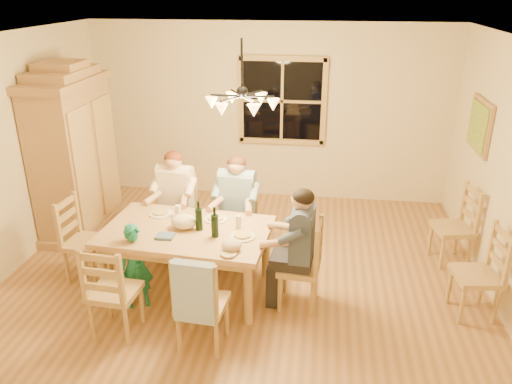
# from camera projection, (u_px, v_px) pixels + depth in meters

# --- Properties ---
(floor) EXTENTS (5.50, 5.50, 0.00)m
(floor) POSITION_uv_depth(u_px,v_px,m) (244.00, 275.00, 5.90)
(floor) COLOR #926035
(floor) RESTS_ON ground
(ceiling) EXTENTS (5.50, 5.00, 0.02)m
(ceiling) POSITION_uv_depth(u_px,v_px,m) (242.00, 38.00, 4.86)
(ceiling) COLOR white
(ceiling) RESTS_ON wall_back
(wall_back) EXTENTS (5.50, 0.02, 2.70)m
(wall_back) POSITION_uv_depth(u_px,v_px,m) (269.00, 113.00, 7.66)
(wall_back) COLOR beige
(wall_back) RESTS_ON floor
(wall_left) EXTENTS (0.02, 5.00, 2.70)m
(wall_left) POSITION_uv_depth(u_px,v_px,m) (7.00, 157.00, 5.72)
(wall_left) COLOR beige
(wall_left) RESTS_ON floor
(wall_right) EXTENTS (0.02, 5.00, 2.70)m
(wall_right) POSITION_uv_depth(u_px,v_px,m) (512.00, 181.00, 5.03)
(wall_right) COLOR beige
(wall_right) RESTS_ON floor
(window) EXTENTS (1.30, 0.06, 1.30)m
(window) POSITION_uv_depth(u_px,v_px,m) (282.00, 101.00, 7.53)
(window) COLOR black
(window) RESTS_ON wall_back
(painting) EXTENTS (0.06, 0.78, 0.64)m
(painting) POSITION_uv_depth(u_px,v_px,m) (480.00, 126.00, 6.04)
(painting) COLOR #9E7D44
(painting) RESTS_ON wall_right
(chandelier) EXTENTS (0.77, 0.68, 0.71)m
(chandelier) POSITION_uv_depth(u_px,v_px,m) (242.00, 101.00, 5.10)
(chandelier) COLOR black
(chandelier) RESTS_ON ceiling
(armoire) EXTENTS (0.66, 1.40, 2.30)m
(armoire) POSITION_uv_depth(u_px,v_px,m) (75.00, 157.00, 6.63)
(armoire) COLOR #9E7D44
(armoire) RESTS_ON floor
(dining_table) EXTENTS (1.85, 1.22, 0.76)m
(dining_table) POSITION_uv_depth(u_px,v_px,m) (187.00, 238.00, 5.37)
(dining_table) COLOR tan
(dining_table) RESTS_ON floor
(chair_far_left) EXTENTS (0.47, 0.45, 0.99)m
(chair_far_left) POSITION_uv_depth(u_px,v_px,m) (178.00, 229.00, 6.35)
(chair_far_left) COLOR tan
(chair_far_left) RESTS_ON floor
(chair_far_right) EXTENTS (0.47, 0.45, 0.99)m
(chair_far_right) POSITION_uv_depth(u_px,v_px,m) (237.00, 235.00, 6.19)
(chair_far_right) COLOR tan
(chair_far_right) RESTS_ON floor
(chair_near_left) EXTENTS (0.47, 0.45, 0.99)m
(chair_near_left) POSITION_uv_depth(u_px,v_px,m) (116.00, 305.00, 4.84)
(chair_near_left) COLOR tan
(chair_near_left) RESTS_ON floor
(chair_near_right) EXTENTS (0.47, 0.45, 0.99)m
(chair_near_right) POSITION_uv_depth(u_px,v_px,m) (203.00, 317.00, 4.67)
(chair_near_right) COLOR tan
(chair_near_right) RESTS_ON floor
(chair_end_left) EXTENTS (0.45, 0.47, 0.99)m
(chair_end_left) POSITION_uv_depth(u_px,v_px,m) (88.00, 254.00, 5.75)
(chair_end_left) COLOR tan
(chair_end_left) RESTS_ON floor
(chair_end_right) EXTENTS (0.45, 0.47, 0.99)m
(chair_end_right) POSITION_uv_depth(u_px,v_px,m) (299.00, 279.00, 5.26)
(chair_end_right) COLOR tan
(chair_end_right) RESTS_ON floor
(adult_woman) EXTENTS (0.42, 0.45, 0.87)m
(adult_woman) POSITION_uv_depth(u_px,v_px,m) (175.00, 190.00, 6.14)
(adult_woman) COLOR beige
(adult_woman) RESTS_ON floor
(adult_plaid_man) EXTENTS (0.42, 0.45, 0.87)m
(adult_plaid_man) POSITION_uv_depth(u_px,v_px,m) (237.00, 195.00, 5.98)
(adult_plaid_man) COLOR #306185
(adult_plaid_man) RESTS_ON floor
(adult_slate_man) EXTENTS (0.45, 0.42, 0.87)m
(adult_slate_man) POSITION_uv_depth(u_px,v_px,m) (300.00, 234.00, 5.06)
(adult_slate_man) COLOR #3D4862
(adult_slate_man) RESTS_ON floor
(towel) EXTENTS (0.39, 0.13, 0.58)m
(towel) POSITION_uv_depth(u_px,v_px,m) (194.00, 292.00, 4.34)
(towel) COLOR #92A8C5
(towel) RESTS_ON chair_near_right
(wine_bottle_a) EXTENTS (0.08, 0.08, 0.33)m
(wine_bottle_a) POSITION_uv_depth(u_px,v_px,m) (199.00, 216.00, 5.26)
(wine_bottle_a) COLOR black
(wine_bottle_a) RESTS_ON dining_table
(wine_bottle_b) EXTENTS (0.08, 0.08, 0.33)m
(wine_bottle_b) POSITION_uv_depth(u_px,v_px,m) (215.00, 222.00, 5.12)
(wine_bottle_b) COLOR black
(wine_bottle_b) RESTS_ON dining_table
(plate_woman) EXTENTS (0.26, 0.26, 0.02)m
(plate_woman) POSITION_uv_depth(u_px,v_px,m) (161.00, 214.00, 5.67)
(plate_woman) COLOR white
(plate_woman) RESTS_ON dining_table
(plate_plaid) EXTENTS (0.26, 0.26, 0.02)m
(plate_plaid) POSITION_uv_depth(u_px,v_px,m) (216.00, 219.00, 5.54)
(plate_plaid) COLOR white
(plate_plaid) RESTS_ON dining_table
(plate_slate) EXTENTS (0.26, 0.26, 0.02)m
(plate_slate) POSITION_uv_depth(u_px,v_px,m) (243.00, 236.00, 5.16)
(plate_slate) COLOR white
(plate_slate) RESTS_ON dining_table
(wine_glass_a) EXTENTS (0.06, 0.06, 0.14)m
(wine_glass_a) POSITION_uv_depth(u_px,v_px,m) (178.00, 211.00, 5.59)
(wine_glass_a) COLOR silver
(wine_glass_a) RESTS_ON dining_table
(wine_glass_b) EXTENTS (0.06, 0.06, 0.14)m
(wine_glass_b) POSITION_uv_depth(u_px,v_px,m) (239.00, 222.00, 5.34)
(wine_glass_b) COLOR silver
(wine_glass_b) RESTS_ON dining_table
(cap) EXTENTS (0.20, 0.20, 0.11)m
(cap) POSITION_uv_depth(u_px,v_px,m) (231.00, 245.00, 4.90)
(cap) COLOR #CFB38A
(cap) RESTS_ON dining_table
(napkin) EXTENTS (0.19, 0.15, 0.03)m
(napkin) POSITION_uv_depth(u_px,v_px,m) (165.00, 236.00, 5.15)
(napkin) COLOR slate
(napkin) RESTS_ON dining_table
(cloth_bundle) EXTENTS (0.28, 0.22, 0.15)m
(cloth_bundle) POSITION_uv_depth(u_px,v_px,m) (184.00, 222.00, 5.33)
(cloth_bundle) COLOR beige
(cloth_bundle) RESTS_ON dining_table
(child) EXTENTS (0.41, 0.35, 0.94)m
(child) POSITION_uv_depth(u_px,v_px,m) (136.00, 266.00, 5.18)
(child) COLOR #1B7D67
(child) RESTS_ON floor
(chair_spare_front) EXTENTS (0.47, 0.49, 0.99)m
(chair_spare_front) POSITION_uv_depth(u_px,v_px,m) (474.00, 288.00, 5.11)
(chair_spare_front) COLOR tan
(chair_spare_front) RESTS_ON floor
(chair_spare_back) EXTENTS (0.50, 0.52, 0.99)m
(chair_spare_back) POSITION_uv_depth(u_px,v_px,m) (451.00, 240.00, 6.08)
(chair_spare_back) COLOR tan
(chair_spare_back) RESTS_ON floor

